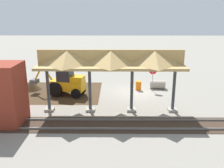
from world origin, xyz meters
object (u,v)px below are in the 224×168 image
at_px(backhoe, 66,82).
at_px(traffic_barrel, 138,86).
at_px(concrete_pipe, 158,85).
at_px(stop_sign, 153,74).

distance_m(backhoe, traffic_barrel, 7.21).
bearing_deg(traffic_barrel, concrete_pipe, -166.47).
bearing_deg(stop_sign, traffic_barrel, -9.54).
bearing_deg(traffic_barrel, stop_sign, 170.46).
bearing_deg(traffic_barrel, backhoe, 13.29).
height_order(concrete_pipe, traffic_barrel, traffic_barrel).
relative_size(backhoe, concrete_pipe, 3.39).
relative_size(stop_sign, concrete_pipe, 1.52).
relative_size(concrete_pipe, traffic_barrel, 1.78).
height_order(backhoe, concrete_pipe, backhoe).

